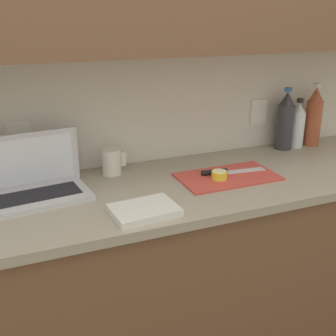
% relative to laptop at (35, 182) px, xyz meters
% --- Properties ---
extents(wall_back, '(5.20, 0.38, 2.60)m').
position_rel_laptop_xyz_m(wall_back, '(0.35, 0.13, 0.57)').
color(wall_back, silver).
rests_on(wall_back, ground_plane).
extents(counter_unit, '(2.59, 0.61, 0.93)m').
position_rel_laptop_xyz_m(counter_unit, '(0.33, -0.10, -0.51)').
color(counter_unit, brown).
rests_on(counter_unit, ground_plane).
extents(laptop, '(0.39, 0.25, 0.23)m').
position_rel_laptop_xyz_m(laptop, '(0.00, 0.00, 0.00)').
color(laptop, silver).
rests_on(laptop, counter_unit).
extents(cutting_board, '(0.40, 0.23, 0.01)m').
position_rel_laptop_xyz_m(cutting_board, '(0.75, -0.11, -0.05)').
color(cutting_board, '#D1473D').
rests_on(cutting_board, counter_unit).
extents(knife, '(0.28, 0.06, 0.02)m').
position_rel_laptop_xyz_m(knife, '(0.74, -0.08, -0.04)').
color(knife, silver).
rests_on(knife, cutting_board).
extents(lemon_half_cut, '(0.06, 0.06, 0.03)m').
position_rel_laptop_xyz_m(lemon_half_cut, '(0.70, -0.13, -0.03)').
color(lemon_half_cut, yellow).
rests_on(lemon_half_cut, cutting_board).
extents(bottle_green_soda, '(0.08, 0.08, 0.30)m').
position_rel_laptop_xyz_m(bottle_green_soda, '(1.20, 0.13, 0.08)').
color(bottle_green_soda, '#333338').
rests_on(bottle_green_soda, counter_unit).
extents(bottle_oil_tall, '(0.07, 0.07, 0.24)m').
position_rel_laptop_xyz_m(bottle_oil_tall, '(1.27, 0.13, 0.06)').
color(bottle_oil_tall, silver).
rests_on(bottle_oil_tall, counter_unit).
extents(bottle_water_clear, '(0.08, 0.08, 0.31)m').
position_rel_laptop_xyz_m(bottle_water_clear, '(1.37, 0.13, 0.09)').
color(bottle_water_clear, '#A34C2D').
rests_on(bottle_water_clear, counter_unit).
extents(measuring_cup, '(0.10, 0.08, 0.11)m').
position_rel_laptop_xyz_m(measuring_cup, '(0.32, 0.11, -0.00)').
color(measuring_cup, silver).
rests_on(measuring_cup, counter_unit).
extents(dish_towel, '(0.23, 0.18, 0.02)m').
position_rel_laptop_xyz_m(dish_towel, '(0.32, -0.29, -0.04)').
color(dish_towel, silver).
rests_on(dish_towel, counter_unit).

